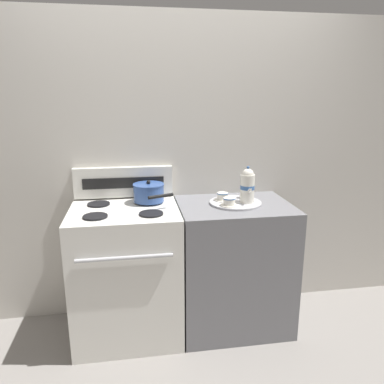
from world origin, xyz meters
TOP-DOWN VIEW (x-y plane):
  - ground_plane at (0.00, 0.00)m, footprint 6.00×6.00m
  - wall_back at (0.00, 0.33)m, footprint 6.00×0.05m
  - stove at (-0.39, -0.00)m, footprint 0.71×0.63m
  - control_panel at (-0.39, 0.28)m, footprint 0.70×0.05m
  - side_counter at (0.36, 0.00)m, footprint 0.77×0.60m
  - saucepan at (-0.22, 0.13)m, footprint 0.26×0.33m
  - serving_tray at (0.37, 0.01)m, footprint 0.36×0.36m
  - teapot at (0.44, -0.01)m, footprint 0.10×0.16m
  - teacup_left at (0.29, 0.07)m, footprint 0.12×0.12m
  - teacup_right at (0.30, -0.07)m, footprint 0.12×0.12m
  - creamer_jug at (0.47, 0.10)m, footprint 0.07×0.07m

SIDE VIEW (x-z plane):
  - ground_plane at x=0.00m, z-range 0.00..0.00m
  - side_counter at x=0.36m, z-range 0.00..0.91m
  - stove at x=-0.39m, z-range 0.00..0.92m
  - serving_tray at x=0.37m, z-range 0.91..0.93m
  - teacup_left at x=0.29m, z-range 0.93..0.98m
  - teacup_right at x=0.30m, z-range 0.93..0.98m
  - creamer_jug at x=0.47m, z-range 0.93..1.00m
  - saucepan at x=-0.22m, z-range 0.91..1.06m
  - control_panel at x=-0.39m, z-range 0.92..1.14m
  - teapot at x=0.44m, z-range 0.92..1.17m
  - wall_back at x=0.00m, z-range 0.00..2.20m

